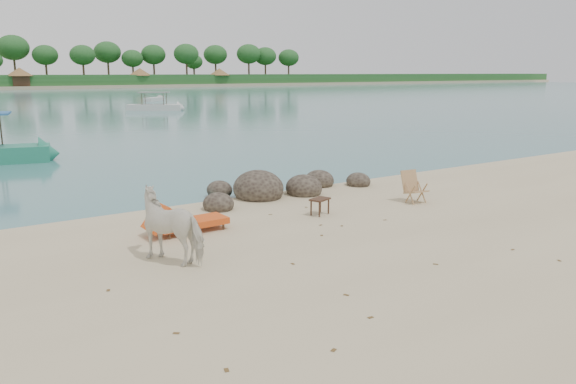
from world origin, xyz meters
The scene contains 8 objects.
boulders centered at (2.34, 5.66, 0.21)m, with size 6.21×2.72×1.12m.
cow centered at (-2.64, 1.66, 0.72)m, with size 0.78×1.70×1.44m, color white.
side_table centered at (1.96, 2.91, 0.22)m, with size 0.54×0.35×0.44m, color #322114, non-canonical shape.
lounge_chair centered at (-1.53, 3.32, 0.32)m, with size 2.13×0.75×0.64m, color #D95919, non-canonical shape.
deck_chair centered at (5.12, 2.49, 0.46)m, with size 0.58×0.64×0.91m, color tan, non-canonical shape.
boat_mid centered at (13.75, 46.16, 1.48)m, with size 6.08×1.37×2.96m, color beige, non-canonical shape.
boat_far centered at (20.54, 64.22, 0.28)m, with size 4.83×1.09×0.56m, color beige, non-canonical shape.
dead_leaves centered at (-0.03, -0.04, 0.01)m, with size 8.11×7.02×0.00m.
Camera 1 is at (-6.75, -8.59, 3.73)m, focal length 35.00 mm.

